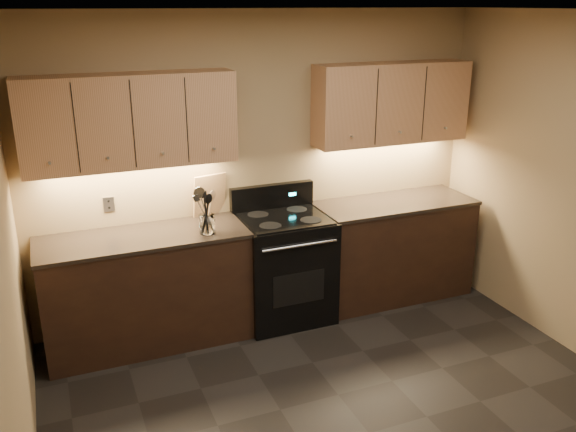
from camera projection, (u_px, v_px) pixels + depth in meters
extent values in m
plane|color=silver|center=(392.00, 11.00, 3.09)|extent=(4.00, 4.00, 0.00)
cube|color=#9F825D|center=(261.00, 167.00, 5.27)|extent=(4.00, 0.04, 2.60)
cube|color=#9F825D|center=(1.00, 311.00, 2.81)|extent=(0.04, 4.00, 2.60)
cube|color=black|center=(147.00, 291.00, 4.89)|extent=(1.60, 0.60, 0.90)
cube|color=#332921|center=(142.00, 237.00, 4.74)|extent=(1.62, 0.62, 0.03)
cube|color=black|center=(392.00, 250.00, 5.71)|extent=(1.44, 0.60, 0.90)
cube|color=#332921|center=(395.00, 203.00, 5.55)|extent=(1.46, 0.62, 0.03)
cube|color=black|center=(284.00, 268.00, 5.29)|extent=(0.76, 0.65, 0.92)
cube|color=black|center=(284.00, 218.00, 5.14)|extent=(0.70, 0.60, 0.01)
cube|color=black|center=(272.00, 197.00, 5.35)|extent=(0.76, 0.07, 0.22)
cube|color=#19E5F2|center=(292.00, 194.00, 5.38)|extent=(0.06, 0.00, 0.03)
cylinder|color=silver|center=(300.00, 246.00, 4.88)|extent=(0.65, 0.02, 0.02)
cube|color=black|center=(299.00, 288.00, 5.02)|extent=(0.46, 0.00, 0.28)
cylinder|color=black|center=(270.00, 226.00, 4.94)|extent=(0.18, 0.18, 0.00)
cylinder|color=black|center=(311.00, 220.00, 5.07)|extent=(0.18, 0.18, 0.00)
cylinder|color=black|center=(258.00, 214.00, 5.20)|extent=(0.18, 0.18, 0.00)
cylinder|color=black|center=(297.00, 209.00, 5.33)|extent=(0.18, 0.18, 0.00)
cube|color=tan|center=(130.00, 121.00, 4.58)|extent=(1.60, 0.30, 0.70)
cube|color=tan|center=(392.00, 103.00, 5.39)|extent=(1.44, 0.30, 0.70)
cube|color=#B2B5BA|center=(109.00, 204.00, 4.86)|extent=(0.08, 0.01, 0.12)
cylinder|color=white|center=(207.00, 224.00, 4.76)|extent=(0.16, 0.16, 0.15)
cylinder|color=white|center=(207.00, 232.00, 4.78)|extent=(0.12, 0.12, 0.02)
cube|color=tan|center=(210.00, 195.00, 5.13)|extent=(0.30, 0.13, 0.36)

